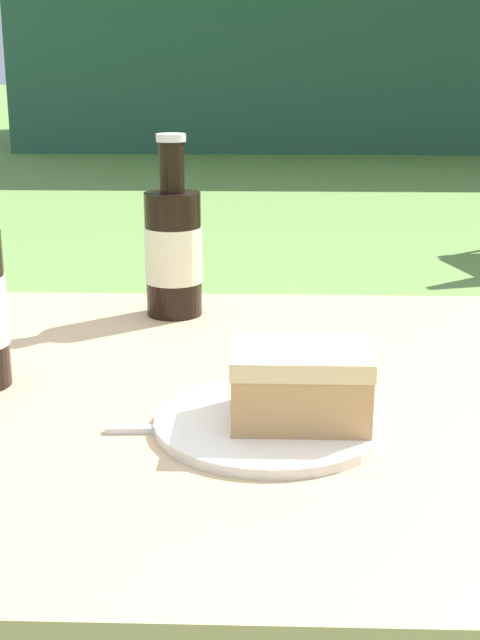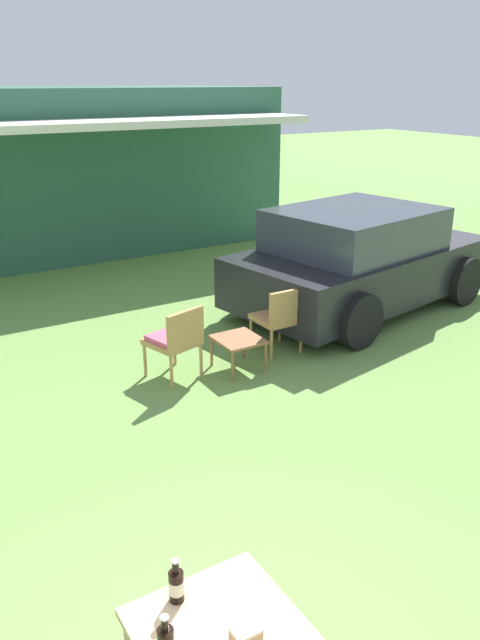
{
  "view_description": "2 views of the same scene",
  "coord_description": "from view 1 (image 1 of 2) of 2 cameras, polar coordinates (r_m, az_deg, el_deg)",
  "views": [
    {
      "loc": [
        0.03,
        -0.88,
        1.03
      ],
      "look_at": [
        0.0,
        0.1,
        0.73
      ],
      "focal_mm": 50.0,
      "sensor_mm": 36.0,
      "label": 1
    },
    {
      "loc": [
        -1.06,
        -1.88,
        3.07
      ],
      "look_at": [
        1.86,
        2.91,
        0.9
      ],
      "focal_mm": 35.0,
      "sensor_mm": 36.0,
      "label": 2
    }
  ],
  "objects": [
    {
      "name": "cola_bottle_near",
      "position": [
        1.21,
        -4.29,
        4.57
      ],
      "size": [
        0.08,
        0.08,
        0.24
      ],
      "color": "black",
      "rests_on": "patio_table"
    },
    {
      "name": "cake_on_plate",
      "position": [
        0.85,
        3.19,
        -4.97
      ],
      "size": [
        0.22,
        0.22,
        0.08
      ],
      "color": "silver",
      "rests_on": "patio_table"
    },
    {
      "name": "patio_table",
      "position": [
        0.97,
        -0.2,
        -8.49
      ],
      "size": [
        0.76,
        0.8,
        0.68
      ],
      "color": "tan",
      "rests_on": "ground_plane"
    },
    {
      "name": "cabin_building",
      "position": [
        11.53,
        11.2,
        18.67
      ],
      "size": [
        9.01,
        5.02,
        2.94
      ],
      "color": "#2D5B47",
      "rests_on": "ground_plane"
    },
    {
      "name": "fork",
      "position": [
        0.85,
        -1.84,
        -6.97
      ],
      "size": [
        0.2,
        0.02,
        0.01
      ],
      "color": "silver",
      "rests_on": "patio_table"
    }
  ]
}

